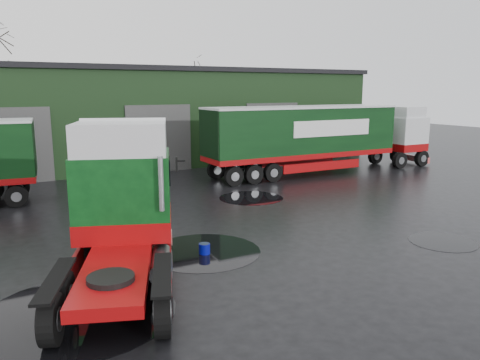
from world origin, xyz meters
name	(u,v)px	position (x,y,z in m)	size (l,w,h in m)	color
ground	(241,241)	(0.00, 0.00, 0.00)	(100.00, 100.00, 0.00)	black
warehouse	(131,114)	(2.00, 20.00, 3.16)	(32.40, 12.40, 6.30)	black
hero_tractor	(117,211)	(-4.50, -2.02, 2.05)	(2.80, 6.59, 4.10)	#0B4015
lorry_right	(302,140)	(8.92, 9.00, 2.00)	(2.64, 15.25, 4.01)	silver
wash_bucket	(204,249)	(-1.58, -0.55, 0.16)	(0.34, 0.34, 0.32)	#060B92
tree_back_b	(184,101)	(10.00, 30.00, 3.75)	(4.40, 4.40, 7.50)	black
puddle_0	(203,252)	(-1.53, -0.35, 0.00)	(3.53, 3.53, 0.01)	black
puddle_1	(251,198)	(3.36, 5.22, 0.00)	(2.94, 2.94, 0.01)	black
puddle_2	(79,313)	(-5.62, -2.71, 0.00)	(4.33, 4.33, 0.01)	black
puddle_3	(443,242)	(5.77, -3.23, 0.00)	(2.17, 2.17, 0.01)	black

